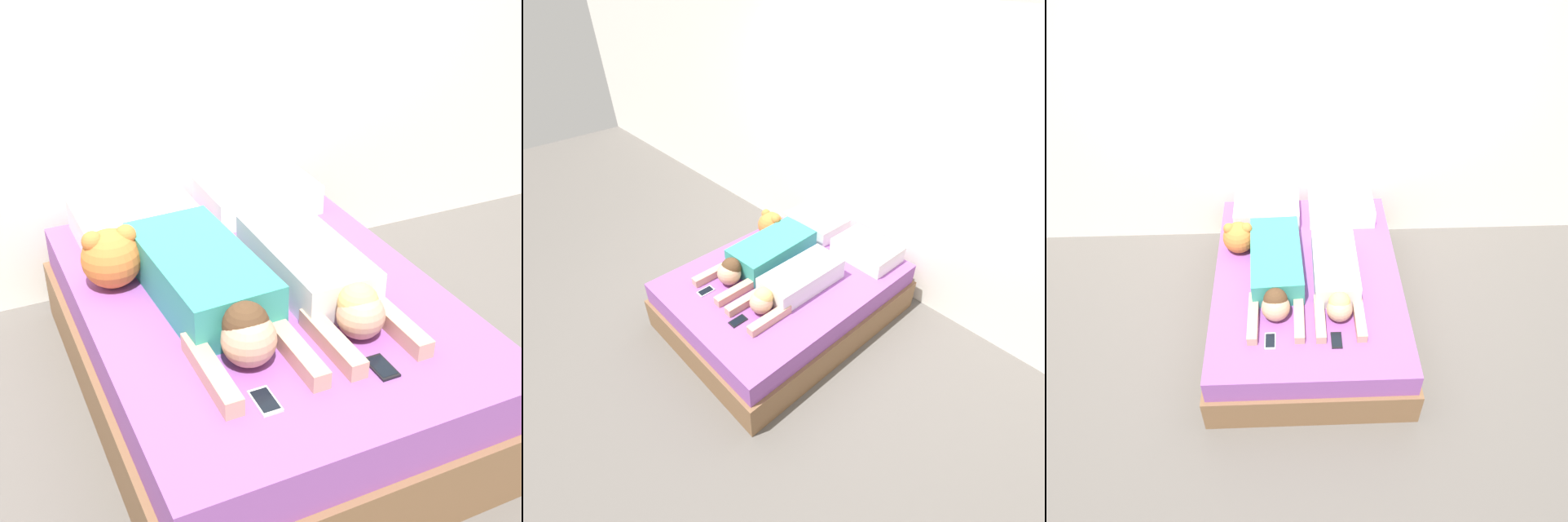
% 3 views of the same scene
% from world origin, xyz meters
% --- Properties ---
extents(ground_plane, '(12.00, 12.00, 0.00)m').
position_xyz_m(ground_plane, '(0.00, 0.00, 0.00)').
color(ground_plane, '#5B5651').
extents(wall_back, '(12.00, 0.06, 2.60)m').
position_xyz_m(wall_back, '(0.00, 1.14, 1.30)').
color(wall_back, white).
rests_on(wall_back, ground_plane).
extents(bed, '(1.48, 1.98, 0.50)m').
position_xyz_m(bed, '(0.00, 0.00, 0.24)').
color(bed, brown).
rests_on(bed, ground_plane).
extents(pillow_head_left, '(0.55, 0.39, 0.15)m').
position_xyz_m(pillow_head_left, '(-0.32, 0.73, 0.57)').
color(pillow_head_left, white).
rests_on(pillow_head_left, bed).
extents(pillow_head_right, '(0.55, 0.39, 0.15)m').
position_xyz_m(pillow_head_right, '(0.32, 0.73, 0.57)').
color(pillow_head_right, white).
rests_on(pillow_head_right, bed).
extents(person_left, '(0.42, 1.13, 0.23)m').
position_xyz_m(person_left, '(-0.24, -0.03, 0.60)').
color(person_left, teal).
rests_on(person_left, bed).
extents(person_right, '(0.35, 1.03, 0.21)m').
position_xyz_m(person_right, '(0.21, -0.10, 0.59)').
color(person_right, silver).
rests_on(person_right, bed).
extents(cell_phone_left, '(0.07, 0.14, 0.01)m').
position_xyz_m(cell_phone_left, '(-0.28, -0.63, 0.50)').
color(cell_phone_left, silver).
rests_on(cell_phone_left, bed).
extents(cell_phone_right, '(0.07, 0.14, 0.01)m').
position_xyz_m(cell_phone_right, '(0.18, -0.64, 0.50)').
color(cell_phone_right, black).
rests_on(cell_phone_right, bed).
extents(plush_toy, '(0.25, 0.25, 0.26)m').
position_xyz_m(plush_toy, '(-0.54, 0.32, 0.63)').
color(plush_toy, orange).
rests_on(plush_toy, bed).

